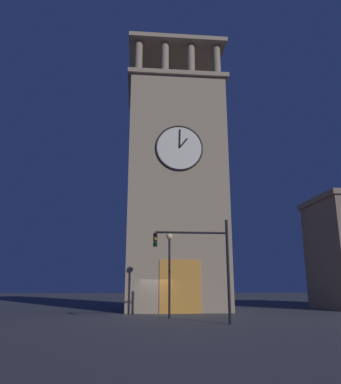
% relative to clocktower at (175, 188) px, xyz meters
% --- Properties ---
extents(ground_plane, '(200.00, 200.00, 0.00)m').
position_rel_clocktower_xyz_m(ground_plane, '(1.83, 3.48, -10.69)').
color(ground_plane, '#4C4C51').
extents(clocktower, '(8.98, 7.38, 27.06)m').
position_rel_clocktower_xyz_m(clocktower, '(0.00, 0.00, 0.00)').
color(clocktower, gray).
rests_on(clocktower, ground_plane).
extents(traffic_signal_near, '(4.24, 0.41, 5.65)m').
position_rel_clocktower_xyz_m(traffic_signal_near, '(-0.30, 11.87, -7.02)').
color(traffic_signal_near, black).
rests_on(traffic_signal_near, ground_plane).
extents(street_lamp, '(0.44, 0.44, 5.46)m').
position_rel_clocktower_xyz_m(street_lamp, '(1.20, 7.67, -6.91)').
color(street_lamp, black).
rests_on(street_lamp, ground_plane).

